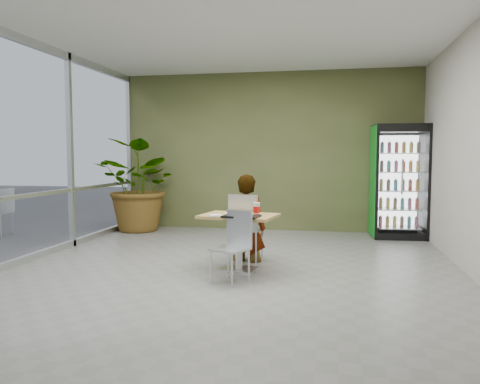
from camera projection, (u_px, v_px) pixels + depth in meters
name	position (u px, v px, depth m)	size (l,w,h in m)	color
ground	(232.00, 271.00, 6.18)	(7.00, 7.00, 0.00)	gray
room_envelope	(232.00, 150.00, 6.06)	(6.00, 7.00, 3.20)	beige
storefront_frame	(25.00, 150.00, 6.63)	(0.10, 7.00, 3.20)	silver
dining_table	(239.00, 231.00, 6.16)	(1.06, 0.82, 0.75)	tan
chair_far	(245.00, 222.00, 6.70)	(0.47, 0.48, 0.98)	silver
chair_near	(235.00, 240.00, 5.66)	(0.51, 0.51, 0.86)	silver
seated_woman	(246.00, 228.00, 6.75)	(0.58, 0.37, 1.56)	black
pizza_plate	(234.00, 212.00, 6.24)	(0.32, 0.32, 0.03)	white
soda_cup	(257.00, 209.00, 6.08)	(0.09, 0.09, 0.16)	white
napkin_stack	(216.00, 215.00, 5.98)	(0.15, 0.15, 0.02)	white
cafeteria_tray	(241.00, 216.00, 5.88)	(0.44, 0.32, 0.03)	black
beverage_fridge	(399.00, 181.00, 8.64)	(1.00, 0.79, 2.09)	black
potted_plant	(142.00, 185.00, 9.39)	(1.66, 1.44, 1.85)	#34692A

